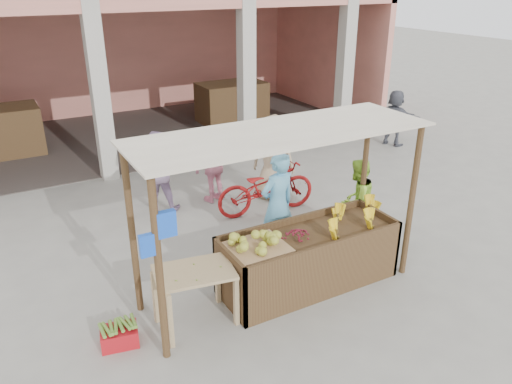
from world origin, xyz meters
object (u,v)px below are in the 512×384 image
fruit_stall (309,260)px  vendor_green (357,198)px  motorcycle (266,186)px  red_crate (120,336)px  vendor_blue (278,202)px  side_table (194,280)px

fruit_stall → vendor_green: vendor_green is taller
fruit_stall → motorcycle: bearing=74.2°
red_crate → vendor_blue: size_ratio=0.24×
fruit_stall → motorcycle: motorcycle is taller
vendor_blue → vendor_green: (1.41, -0.23, -0.16)m
fruit_stall → vendor_green: size_ratio=1.69×
side_table → motorcycle: motorcycle is taller
vendor_green → motorcycle: vendor_green is taller
red_crate → vendor_green: 4.35m
motorcycle → fruit_stall: bearing=170.1°
red_crate → motorcycle: bearing=45.7°
red_crate → motorcycle: size_ratio=0.22×
fruit_stall → motorcycle: 2.50m
side_table → vendor_green: bearing=23.3°
vendor_green → motorcycle: bearing=-77.6°
red_crate → fruit_stall: bearing=10.7°
vendor_blue → side_table: bearing=21.2°
vendor_blue → red_crate: bearing=10.6°
red_crate → vendor_blue: (2.84, 0.94, 0.81)m
red_crate → vendor_blue: bearing=29.7°
vendor_green → side_table: bearing=0.8°
vendor_green → motorcycle: (-0.78, 1.66, -0.23)m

